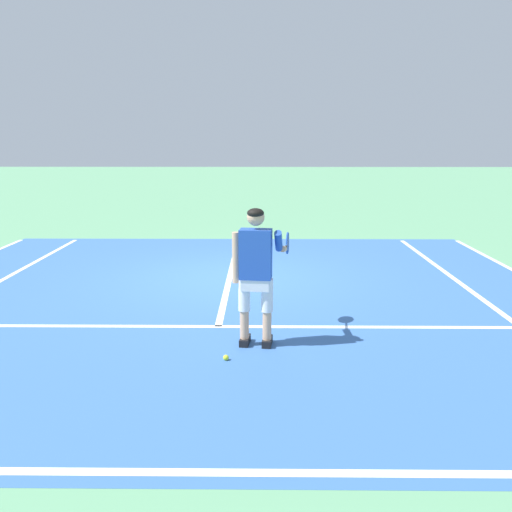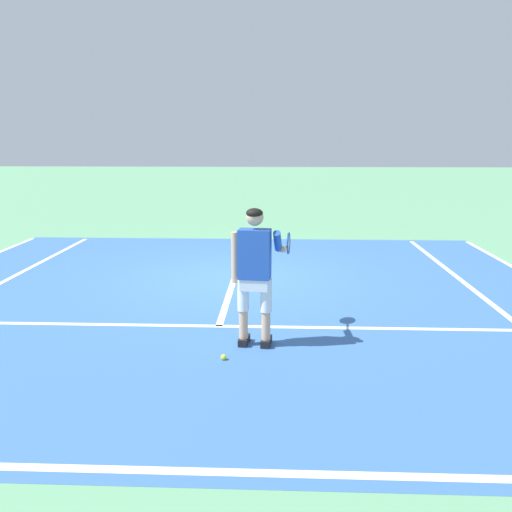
% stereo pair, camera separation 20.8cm
% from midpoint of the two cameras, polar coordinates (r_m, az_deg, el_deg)
% --- Properties ---
extents(ground_plane, '(80.00, 80.00, 0.00)m').
position_cam_midpoint_polar(ground_plane, '(9.99, -3.39, -2.32)').
color(ground_plane, '#609E70').
extents(court_inner_surface, '(10.98, 10.10, 0.00)m').
position_cam_midpoint_polar(court_inner_surface, '(8.94, -3.87, -4.07)').
color(court_inner_surface, '#3866A8').
rests_on(court_inner_surface, ground).
extents(line_baseline, '(10.98, 0.10, 0.01)m').
position_cam_midpoint_polar(line_baseline, '(4.53, -8.93, -21.54)').
color(line_baseline, white).
rests_on(line_baseline, ground).
extents(line_service, '(8.23, 0.10, 0.01)m').
position_cam_midpoint_polar(line_service, '(7.47, -4.79, -7.39)').
color(line_service, white).
rests_on(line_service, ground).
extents(line_centre_service, '(0.10, 6.40, 0.01)m').
position_cam_midpoint_polar(line_centre_service, '(10.53, -3.19, -1.54)').
color(line_centre_service, white).
rests_on(line_centre_service, ground).
extents(line_singles_right, '(0.10, 9.70, 0.01)m').
position_cam_midpoint_polar(line_singles_right, '(9.55, 21.63, -3.86)').
color(line_singles_right, white).
rests_on(line_singles_right, ground).
extents(tennis_player, '(0.73, 1.09, 1.71)m').
position_cam_midpoint_polar(tennis_player, '(6.53, -0.85, -1.22)').
color(tennis_player, black).
rests_on(tennis_player, ground).
extents(tennis_ball_near_feet, '(0.07, 0.07, 0.07)m').
position_cam_midpoint_polar(tennis_ball_near_feet, '(6.39, -4.13, -10.61)').
color(tennis_ball_near_feet, '#CCE02D').
rests_on(tennis_ball_near_feet, ground).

